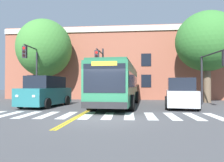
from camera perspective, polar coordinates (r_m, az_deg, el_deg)
ground_plane at (r=10.76m, az=-3.28°, el=-9.79°), size 120.00×120.00×0.00m
crosswalk at (r=11.96m, az=-6.35°, el=-8.89°), size 13.94×3.22×0.01m
lane_line_yellow_inner at (r=25.81m, az=-0.87°, el=-4.70°), size 0.12×36.00×0.01m
lane_line_yellow_outer at (r=25.79m, az=-0.52°, el=-4.70°), size 0.12×36.00×0.01m
city_bus at (r=17.34m, az=1.54°, el=-0.83°), size 3.45×11.58×3.16m
car_teal_near_lane at (r=17.31m, az=-16.93°, el=-2.81°), size 2.74×5.24×2.30m
car_silver_far_lane at (r=16.47m, az=17.48°, el=-3.18°), size 2.69×5.21×2.13m
car_tan_behind_bus at (r=26.35m, az=3.42°, el=-2.88°), size 2.54×4.96×1.76m
traffic_light_near_corner at (r=18.34m, az=24.54°, el=3.39°), size 0.58×4.27×4.55m
traffic_light_far_corner at (r=20.73m, az=-20.21°, el=4.38°), size 0.35×2.68×5.38m
traffic_light_overhead at (r=19.40m, az=-3.05°, el=4.03°), size 0.35×3.15×5.09m
street_tree_curbside_large at (r=22.61m, az=23.53°, el=9.40°), size 8.09×8.12×8.55m
street_tree_curbside_small at (r=24.46m, az=-17.19°, el=8.15°), size 7.86×7.95×8.61m
building_facade at (r=29.55m, az=8.38°, el=3.91°), size 33.19×10.12×8.38m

